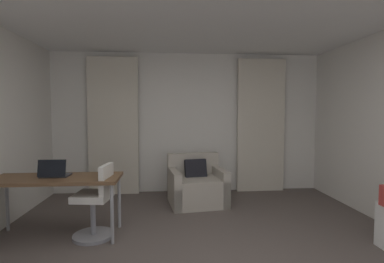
% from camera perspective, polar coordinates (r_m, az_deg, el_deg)
% --- Properties ---
extents(wall_window, '(5.12, 0.06, 2.60)m').
position_cam_1_polar(wall_window, '(5.52, -0.76, 1.68)').
color(wall_window, silver).
rests_on(wall_window, ground).
extents(curtain_left_panel, '(0.90, 0.06, 2.50)m').
position_cam_1_polar(curtain_left_panel, '(5.48, -15.18, 1.01)').
color(curtain_left_panel, beige).
rests_on(curtain_left_panel, ground).
extents(curtain_right_panel, '(0.90, 0.06, 2.50)m').
position_cam_1_polar(curtain_right_panel, '(5.66, 13.36, 1.12)').
color(curtain_right_panel, beige).
rests_on(curtain_right_panel, ground).
extents(armchair, '(0.98, 0.88, 0.80)m').
position_cam_1_polar(armchair, '(4.86, 0.95, -10.74)').
color(armchair, '#B2A899').
rests_on(armchair, ground).
extents(desk, '(1.49, 0.58, 0.73)m').
position_cam_1_polar(desk, '(3.87, -25.11, -9.00)').
color(desk, brown).
rests_on(desk, ground).
extents(desk_chair, '(0.48, 0.48, 0.88)m').
position_cam_1_polar(desk_chair, '(3.75, -18.28, -13.55)').
color(desk_chair, gray).
rests_on(desk_chair, ground).
extents(laptop, '(0.32, 0.25, 0.22)m').
position_cam_1_polar(laptop, '(3.88, -25.38, -7.37)').
color(laptop, '#2D2D33').
rests_on(laptop, desk).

